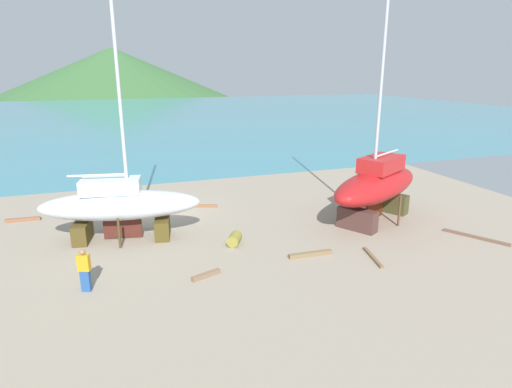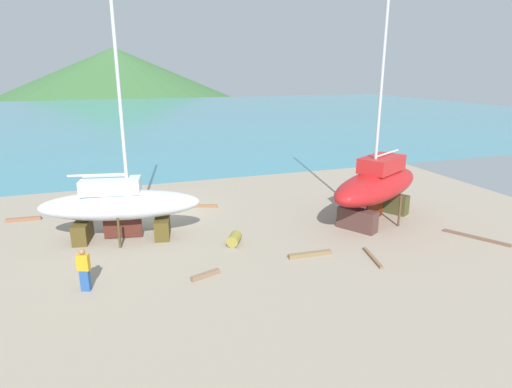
# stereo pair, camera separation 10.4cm
# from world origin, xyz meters

# --- Properties ---
(ground_plane) EXTENTS (44.20, 44.20, 0.00)m
(ground_plane) POSITION_xyz_m (0.00, -4.39, 0.00)
(ground_plane) COLOR gray
(sea_water) EXTENTS (167.07, 97.99, 0.01)m
(sea_water) POSITION_xyz_m (0.00, 55.65, 0.00)
(sea_water) COLOR teal
(sea_water) RESTS_ON ground
(headland_hill) EXTENTS (152.91, 152.91, 32.14)m
(headland_hill) POSITION_xyz_m (2.07, 153.11, 0.00)
(headland_hill) COLOR #3B6937
(headland_hill) RESTS_ON ground
(sailboat_small_center) EXTENTS (7.88, 3.42, 13.53)m
(sailboat_small_center) POSITION_xyz_m (-2.40, -3.51, 1.79)
(sailboat_small_center) COLOR #4F411A
(sailboat_small_center) RESTS_ON ground
(sailboat_large_starboard) EXTENTS (8.07, 6.07, 14.39)m
(sailboat_large_starboard) POSITION_xyz_m (10.94, -5.26, 2.03)
(sailboat_large_starboard) COLOR #4E332D
(sailboat_large_starboard) RESTS_ON ground
(worker) EXTENTS (0.50, 0.39, 1.70)m
(worker) POSITION_xyz_m (-3.95, -8.46, 0.88)
(worker) COLOR #254F90
(worker) RESTS_ON ground
(barrel_ochre) EXTENTS (0.94, 1.07, 0.56)m
(barrel_ochre) POSITION_xyz_m (2.61, -6.02, 0.28)
(barrel_ochre) COLOR olive
(barrel_ochre) RESTS_ON ground
(timber_short_cross) EXTENTS (2.05, 0.33, 0.19)m
(timber_short_cross) POSITION_xyz_m (5.44, -8.44, 0.09)
(timber_short_cross) COLOR olive
(timber_short_cross) RESTS_ON ground
(timber_long_fore) EXTENTS (1.28, 0.62, 0.19)m
(timber_long_fore) POSITION_xyz_m (0.56, -8.88, 0.09)
(timber_long_fore) COLOR #81644A
(timber_long_fore) RESTS_ON ground
(timber_short_skew) EXTENTS (0.60, 2.06, 0.12)m
(timber_short_skew) POSITION_xyz_m (7.93, -9.59, 0.06)
(timber_short_skew) COLOR brown
(timber_short_skew) RESTS_ON ground
(timber_long_aft) EXTENTS (1.77, 0.32, 0.19)m
(timber_long_aft) POSITION_xyz_m (-7.49, 0.98, 0.10)
(timber_long_aft) COLOR #8C5C41
(timber_long_aft) RESTS_ON ground
(timber_plank_near) EXTENTS (1.61, 2.80, 0.14)m
(timber_plank_near) POSITION_xyz_m (14.12, -9.27, 0.07)
(timber_plank_near) COLOR brown
(timber_plank_near) RESTS_ON ground
(timber_plank_far) EXTENTS (2.66, 1.07, 0.17)m
(timber_plank_far) POSITION_xyz_m (1.94, 0.29, 0.09)
(timber_plank_far) COLOR #8C5C3B
(timber_plank_far) RESTS_ON ground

